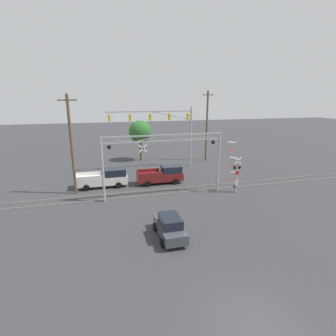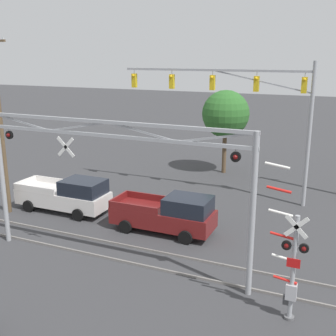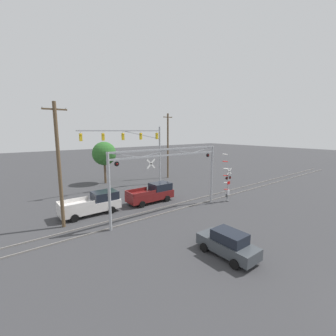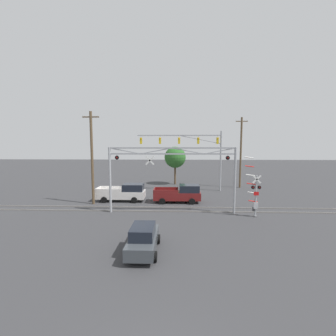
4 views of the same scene
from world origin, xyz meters
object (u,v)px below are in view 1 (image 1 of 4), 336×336
crossing_gantry (164,153)px  pickup_truck_lead (162,175)px  background_tree_beyond_span (140,132)px  traffic_signal_span (169,125)px  utility_pole_left (72,145)px  pickup_truck_following (105,178)px  utility_pole_right (207,126)px  crossing_signal_mast (236,175)px  sedan_waiting (170,227)px

crossing_gantry → pickup_truck_lead: size_ratio=2.28×
pickup_truck_lead → background_tree_beyond_span: size_ratio=0.84×
traffic_signal_span → utility_pole_left: bearing=-147.2°
utility_pole_left → background_tree_beyond_span: (9.03, 13.14, -0.69)m
crossing_gantry → traffic_signal_span: bearing=72.3°
pickup_truck_following → utility_pole_right: 18.90m
utility_pole_right → crossing_signal_mast: bearing=-100.7°
crossing_signal_mast → utility_pole_left: bearing=166.2°
pickup_truck_lead → utility_pole_right: (9.44, 9.41, 4.52)m
crossing_signal_mast → traffic_signal_span: size_ratio=0.46×
crossing_signal_mast → background_tree_beyond_span: size_ratio=0.87×
crossing_gantry → crossing_signal_mast: 8.02m
crossing_signal_mast → sedan_waiting: bearing=-142.1°
pickup_truck_following → utility_pole_left: utility_pole_left is taller
utility_pole_left → crossing_gantry: bearing=-19.0°
sedan_waiting → background_tree_beyond_span: (1.84, 24.24, 3.70)m
pickup_truck_lead → background_tree_beyond_span: bearing=92.8°
pickup_truck_following → sedan_waiting: 13.22m
crossing_gantry → utility_pole_right: (10.29, 13.50, 1.01)m
traffic_signal_span → pickup_truck_lead: 8.91m
sedan_waiting → utility_pole_right: (11.86, 21.58, 4.69)m
crossing_signal_mast → crossing_gantry: bearing=172.5°
traffic_signal_span → utility_pole_left: utility_pole_left is taller
crossing_signal_mast → pickup_truck_lead: crossing_signal_mast is taller
pickup_truck_lead → sedan_waiting: (-2.42, -12.17, -0.16)m
crossing_gantry → sedan_waiting: size_ratio=3.06×
crossing_signal_mast → pickup_truck_following: (-13.23, 5.47, -0.97)m
sedan_waiting → utility_pole_left: 13.93m
traffic_signal_span → utility_pole_right: utility_pole_right is taller
traffic_signal_span → background_tree_beyond_span: (-3.21, 5.25, -1.56)m
utility_pole_right → background_tree_beyond_span: utility_pole_right is taller
crossing_signal_mast → sedan_waiting: size_ratio=1.39×
background_tree_beyond_span → traffic_signal_span: bearing=-58.6°
sedan_waiting → pickup_truck_following: bearing=108.1°
pickup_truck_following → background_tree_beyond_span: bearing=63.0°
utility_pole_right → crossing_gantry: bearing=-127.3°
crossing_gantry → traffic_signal_span: 11.56m
pickup_truck_following → utility_pole_left: size_ratio=0.55×
crossing_gantry → crossing_signal_mast: size_ratio=2.20×
pickup_truck_following → crossing_gantry: bearing=-38.3°
pickup_truck_following → utility_pole_right: size_ratio=0.52×
pickup_truck_following → background_tree_beyond_span: (5.95, 11.68, 3.54)m
sedan_waiting → traffic_signal_span: bearing=75.1°
traffic_signal_span → pickup_truck_following: 12.29m
traffic_signal_span → utility_pole_left: 14.59m
pickup_truck_lead → sedan_waiting: size_ratio=1.34×
crossing_signal_mast → pickup_truck_following: crossing_signal_mast is taller
sedan_waiting → utility_pole_left: bearing=122.9°
traffic_signal_span → utility_pole_right: size_ratio=1.12×
utility_pole_right → pickup_truck_following: bearing=-150.5°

